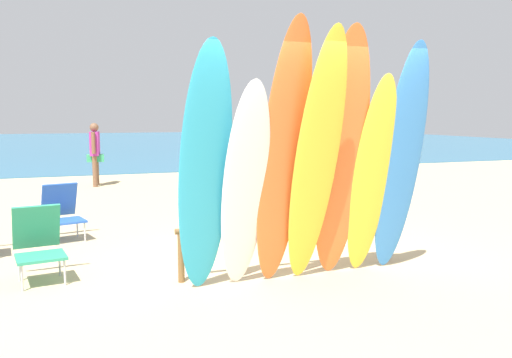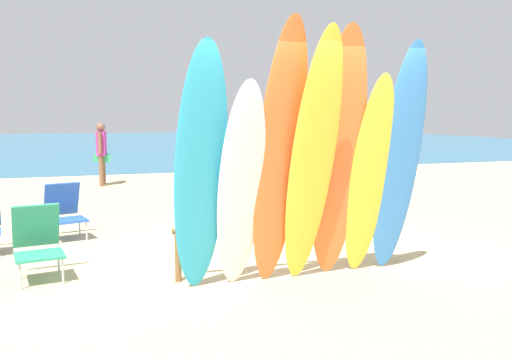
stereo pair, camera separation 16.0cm
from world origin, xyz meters
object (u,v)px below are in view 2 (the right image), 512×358
object	(u,v)px
surfboard_white_1	(241,188)
surfboard_orange_2	(279,158)
surfboard_teal_0	(201,171)
surfboard_yellow_5	(369,178)
beachgoer_photographing	(235,153)
beach_chair_blue	(38,240)
surfboard_yellow_3	(312,162)
surfboard_rack	(289,231)
beach_chair_red	(65,209)
beachgoer_by_water	(102,150)
surfboard_orange_4	(339,157)
beachgoer_near_rack	(283,160)
surfboard_blue_6	(399,162)

from	to	relation	value
surfboard_white_1	surfboard_orange_2	world-z (taller)	surfboard_orange_2
surfboard_teal_0	surfboard_white_1	xyz separation A→B (m)	(0.41, -0.02, -0.19)
surfboard_teal_0	surfboard_yellow_5	xyz separation A→B (m)	(1.90, 0.00, -0.14)
beachgoer_photographing	beach_chair_blue	xyz separation A→B (m)	(-4.14, -6.48, -0.43)
surfboard_teal_0	surfboard_yellow_3	distance (m)	1.15
surfboard_rack	surfboard_yellow_3	size ratio (longest dim) A/B	0.98
surfboard_rack	beach_chair_red	world-z (taller)	beach_chair_red
beachgoer_photographing	beachgoer_by_water	size ratio (longest dim) A/B	0.92
beachgoer_by_water	surfboard_orange_4	bearing A→B (deg)	23.36
surfboard_yellow_3	beach_chair_red	size ratio (longest dim) A/B	3.39
surfboard_teal_0	beach_chair_blue	world-z (taller)	surfboard_teal_0
surfboard_white_1	surfboard_orange_2	distance (m)	0.50
beach_chair_blue	surfboard_orange_4	bearing A→B (deg)	-29.06
beach_chair_red	beachgoer_by_water	bearing A→B (deg)	67.83
surfboard_orange_2	surfboard_rack	bearing A→B (deg)	55.45
surfboard_yellow_5	beach_chair_red	xyz separation A→B (m)	(-3.30, 3.07, -0.70)
surfboard_rack	beachgoer_by_water	world-z (taller)	beachgoer_by_water
beach_chair_blue	surfboard_yellow_3	bearing A→B (deg)	-34.14
surfboard_yellow_5	beachgoer_photographing	world-z (taller)	surfboard_yellow_5
surfboard_yellow_3	beachgoer_near_rack	size ratio (longest dim) A/B	1.63
surfboard_yellow_3	surfboard_orange_2	bearing A→B (deg)	166.01
surfboard_white_1	surfboard_blue_6	world-z (taller)	surfboard_blue_6
surfboard_orange_2	surfboard_orange_4	world-z (taller)	surfboard_orange_2
surfboard_yellow_5	beach_chair_red	distance (m)	4.56
surfboard_yellow_5	beachgoer_photographing	xyz separation A→B (m)	(0.62, 7.61, -0.26)
surfboard_orange_2	beach_chair_blue	size ratio (longest dim) A/B	3.45
surfboard_rack	surfboard_white_1	world-z (taller)	surfboard_white_1
beachgoer_photographing	beach_chair_red	xyz separation A→B (m)	(-3.92, -4.54, -0.43)
surfboard_rack	surfboard_teal_0	size ratio (longest dim) A/B	1.06
surfboard_orange_2	beachgoer_by_water	xyz separation A→B (m)	(-1.48, 9.04, -0.44)
surfboard_yellow_5	surfboard_blue_6	xyz separation A→B (m)	(0.34, -0.06, 0.17)
surfboard_yellow_5	beach_chair_blue	size ratio (longest dim) A/B	2.81
beachgoer_near_rack	beach_chair_blue	xyz separation A→B (m)	(-4.03, -2.81, -0.55)
surfboard_rack	beachgoer_by_water	xyz separation A→B (m)	(-1.82, 8.46, 0.47)
beachgoer_photographing	beach_chair_red	size ratio (longest dim) A/B	1.83
surfboard_rack	beach_chair_red	distance (m)	3.62
surfboard_yellow_5	beach_chair_blue	distance (m)	3.76
beachgoer_by_water	beachgoer_photographing	bearing A→B (deg)	76.95
surfboard_rack	beach_chair_red	bearing A→B (deg)	134.60
beach_chair_red	surfboard_teal_0	bearing A→B (deg)	-80.59
beachgoer_photographing	surfboard_yellow_3	bearing A→B (deg)	-97.38
surfboard_white_1	surfboard_yellow_5	bearing A→B (deg)	-0.21
beachgoer_photographing	beach_chair_blue	bearing A→B (deg)	-119.84
surfboard_white_1	surfboard_orange_4	size ratio (longest dim) A/B	0.80
surfboard_yellow_5	beach_chair_blue	bearing A→B (deg)	162.99
surfboard_orange_4	surfboard_teal_0	bearing A→B (deg)	-174.94
beachgoer_by_water	beach_chair_red	bearing A→B (deg)	2.63
beachgoer_near_rack	beach_chair_red	distance (m)	3.95
beachgoer_near_rack	beach_chair_red	xyz separation A→B (m)	(-3.81, -0.87, -0.55)
surfboard_teal_0	surfboard_rack	bearing A→B (deg)	18.30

